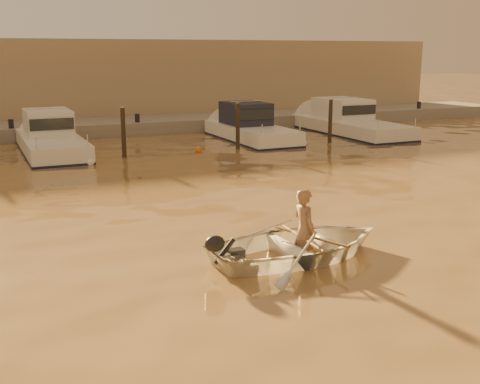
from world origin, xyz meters
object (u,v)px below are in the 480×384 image
dinghy (300,244)px  moored_boat_4 (251,127)px  moored_boat_2 (51,138)px  waterfront_building (72,82)px  person (304,230)px  moored_boat_5 (350,121)px

dinghy → moored_boat_4: 16.83m
moored_boat_2 → waterfront_building: size_ratio=0.17×
dinghy → person: 0.31m
dinghy → moored_boat_2: size_ratio=0.51×
moored_boat_4 → moored_boat_5: (5.66, 0.00, 0.00)m
dinghy → moored_boat_2: (-2.93, 15.62, 0.34)m
dinghy → person: bearing=-90.0°
person → moored_boat_2: (-3.03, 15.61, 0.05)m
dinghy → person: (0.10, 0.01, 0.29)m
moored_boat_2 → waterfront_building: bearing=76.1°
person → moored_boat_5: bearing=-40.2°
moored_boat_4 → waterfront_building: 12.89m
dinghy → moored_boat_4: size_ratio=0.54×
moored_boat_4 → waterfront_building: waterfront_building is taller
dinghy → moored_boat_2: 15.89m
person → waterfront_building: 26.67m
person → dinghy: bearing=90.0°
moored_boat_2 → moored_boat_5: (14.87, 0.00, 0.00)m
person → moored_boat_5: size_ratio=0.20×
moored_boat_5 → waterfront_building: 16.48m
moored_boat_5 → waterfront_building: waterfront_building is taller
person → moored_boat_2: 15.90m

